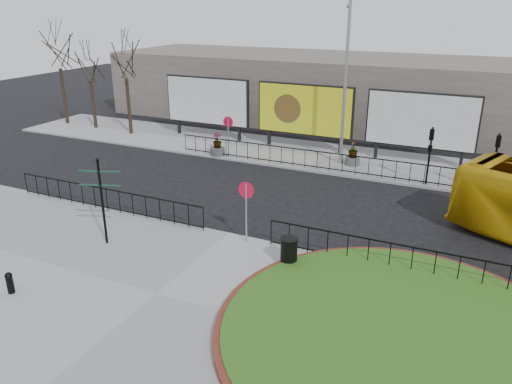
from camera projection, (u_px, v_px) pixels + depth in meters
The scene contains 25 objects.
ground at pixel (229, 235), 20.38m from camera, with size 90.00×90.00×0.00m, color black.
pavement_near at pixel (156, 295), 16.13m from camera, with size 30.00×10.00×0.12m, color gray.
pavement_far at pixel (321, 156), 30.50m from camera, with size 44.00×6.00×0.12m, color gray.
brick_edge at pixel (398, 335), 13.95m from camera, with size 10.40×10.40×0.18m, color maroon.
grass_lawn at pixel (398, 334), 13.95m from camera, with size 10.00×10.00×0.22m, color #235316.
railing_near_left at pixel (107, 199), 22.26m from camera, with size 10.00×0.10×1.10m, color black, non-canonical shape.
railing_near_right at pixel (390, 256), 17.31m from camera, with size 9.00×0.10×1.10m, color black, non-canonical shape.
railing_far at pixel (323, 161), 27.61m from camera, with size 18.00×0.10×1.10m, color black, non-canonical shape.
speed_sign_far at pixel (228, 128), 29.62m from camera, with size 0.64×0.07×2.47m.
speed_sign_near at pixel (246, 199), 18.96m from camera, with size 0.64×0.07×2.47m.
billboard_left at pixel (207, 101), 33.78m from camera, with size 6.20×0.31×4.10m.
billboard_mid at pixel (305, 110), 31.01m from camera, with size 6.20×0.31×4.10m.
billboard_right at pixel (421, 121), 28.24m from camera, with size 6.20×0.31×4.10m.
lamp_post at pixel (345, 81), 27.35m from camera, with size 0.74×0.18×9.23m.
signal_pole_a at pixel (430, 147), 24.95m from camera, with size 0.22×0.26×3.00m.
signal_pole_b at pixel (496, 155), 23.76m from camera, with size 0.22×0.26×3.00m.
tree_left at pixel (127, 84), 34.34m from camera, with size 2.00×2.00×7.00m, color #2D2119, non-canonical shape.
tree_mid at pixel (91, 85), 36.13m from camera, with size 2.00×2.00×6.20m, color #2D2119, non-canonical shape.
tree_far at pixel (61, 74), 37.25m from camera, with size 2.00×2.00×7.50m, color #2D2119, non-canonical shape.
building_backdrop at pixel (363, 91), 38.08m from camera, with size 40.00×10.00×5.00m, color slate.
fingerpost_sign at pixel (101, 193), 18.75m from camera, with size 1.58×0.78×3.45m.
bollard at pixel (10, 282), 16.00m from camera, with size 0.24×0.24×0.74m.
litter_bin at pixel (289, 252), 17.63m from camera, with size 0.64×0.64×1.07m.
planter_a at pixel (217, 147), 30.39m from camera, with size 0.89×0.89×1.38m.
planter_c at pixel (353, 155), 28.57m from camera, with size 0.84×0.84×1.41m.
Camera 1 is at (8.80, -16.19, 8.96)m, focal length 35.00 mm.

